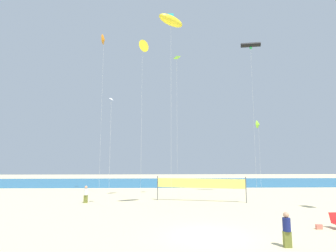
{
  "coord_description": "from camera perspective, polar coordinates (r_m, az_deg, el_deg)",
  "views": [
    {
      "loc": [
        -2.59,
        -14.52,
        3.98
      ],
      "look_at": [
        -1.92,
        9.42,
        7.06
      ],
      "focal_mm": 28.33,
      "sensor_mm": 36.0,
      "label": 1
    }
  ],
  "objects": [
    {
      "name": "ground_plane",
      "position": [
        15.28,
        8.89,
        -22.34
      ],
      "size": [
        120.0,
        120.0,
        0.0
      ],
      "primitive_type": "plane",
      "color": "beige"
    },
    {
      "name": "kite_orange_delta",
      "position": [
        37.13,
        -13.65,
        17.57
      ],
      "size": [
        0.36,
        1.35,
        20.21
      ],
      "color": "silver",
      "rests_on": "ground"
    },
    {
      "name": "beachgoer_navy_shirt",
      "position": [
        14.22,
        24.18,
        -19.45
      ],
      "size": [
        0.36,
        0.36,
        1.58
      ],
      "rotation": [
        0.0,
        0.0,
        0.7
      ],
      "color": "olive",
      "rests_on": "ground"
    },
    {
      "name": "folding_beach_chair",
      "position": [
        19.16,
        32.39,
        -16.79
      ],
      "size": [
        0.52,
        0.65,
        0.89
      ],
      "rotation": [
        0.0,
        0.0,
        -0.21
      ],
      "color": "red",
      "rests_on": "ground"
    },
    {
      "name": "beachgoer_white_shirt",
      "position": [
        26.76,
        -17.26,
        -13.73
      ],
      "size": [
        0.36,
        0.36,
        1.58
      ],
      "rotation": [
        0.0,
        0.0,
        2.15
      ],
      "color": "olive",
      "rests_on": "ground"
    },
    {
      "name": "kite_lime_diamond",
      "position": [
        30.01,
        1.85,
        14.19
      ],
      "size": [
        0.79,
        0.77,
        15.41
      ],
      "color": "silver",
      "rests_on": "ground"
    },
    {
      "name": "kite_lime_delta",
      "position": [
        36.67,
        18.88,
        0.32
      ],
      "size": [
        0.94,
        1.01,
        9.14
      ],
      "color": "silver",
      "rests_on": "ground"
    },
    {
      "name": "kite_yellow_delta",
      "position": [
        29.24,
        -5.52,
        16.63
      ],
      "size": [
        1.24,
        1.2,
        16.5
      ],
      "color": "silver",
      "rests_on": "ground"
    },
    {
      "name": "kite_yellow_inflatable",
      "position": [
        23.73,
        0.63,
        21.71
      ],
      "size": [
        2.42,
        1.87,
        16.13
      ],
      "color": "silver",
      "rests_on": "ground"
    },
    {
      "name": "ocean_band",
      "position": [
        48.97,
        1.46,
        -11.98
      ],
      "size": [
        120.0,
        20.0,
        0.01
      ],
      "primitive_type": "cube",
      "color": "#1E6B99",
      "rests_on": "ground"
    },
    {
      "name": "kite_black_tube",
      "position": [
        34.06,
        17.35,
        16.24
      ],
      "size": [
        2.3,
        0.93,
        17.72
      ],
      "color": "silver",
      "rests_on": "ground"
    },
    {
      "name": "volleyball_net",
      "position": [
        26.6,
        6.96,
        -12.32
      ],
      "size": [
        8.43,
        2.01,
        2.4
      ],
      "color": "#4C4C51",
      "rests_on": "ground"
    },
    {
      "name": "kite_white_diamond",
      "position": [
        23.67,
        -12.06,
        4.8
      ],
      "size": [
        0.5,
        0.5,
        9.42
      ],
      "color": "silver",
      "rests_on": "ground"
    },
    {
      "name": "beach_handbag",
      "position": [
        18.59,
        29.74,
        -18.32
      ],
      "size": [
        0.35,
        0.17,
        0.28
      ],
      "primitive_type": "cube",
      "color": "#EA7260",
      "rests_on": "ground"
    }
  ]
}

